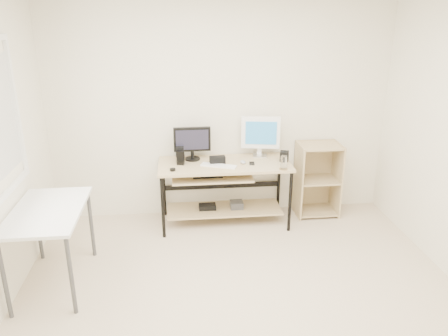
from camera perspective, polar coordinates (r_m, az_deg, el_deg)
name	(u,v)px	position (r m, az deg, el deg)	size (l,w,h in m)	color
room	(230,163)	(3.25, 0.75, 0.64)	(4.01, 4.01, 2.62)	beige
desk	(222,180)	(5.04, -0.22, -1.61)	(1.50, 0.65, 0.75)	tan
side_table	(48,218)	(4.16, -22.00, -6.05)	(0.60, 1.00, 0.75)	white
shelf_unit	(316,178)	(5.46, 11.98, -1.32)	(0.50, 0.40, 0.90)	tan
black_monitor	(192,141)	(5.03, -4.18, 3.50)	(0.42, 0.18, 0.39)	black
white_imac	(261,134)	(5.13, 4.80, 4.49)	(0.45, 0.14, 0.48)	silver
keyboard	(219,166)	(4.86, -0.70, 0.31)	(0.40, 0.11, 0.01)	white
mouse	(243,162)	(4.96, 2.47, 0.79)	(0.06, 0.10, 0.03)	#BBBBC0
center_speaker	(217,160)	(4.93, -0.87, 1.04)	(0.18, 0.08, 0.09)	black
speaker_left	(180,154)	(5.00, -5.78, 1.82)	(0.09, 0.09, 0.18)	black
speaker_right	(284,156)	(5.07, 7.87, 1.55)	(0.10, 0.10, 0.11)	black
audio_controller	(181,158)	(4.91, -5.70, 1.34)	(0.08, 0.05, 0.16)	black
volume_puck	(173,170)	(4.76, -6.72, -0.21)	(0.06, 0.06, 0.03)	black
smartphone	(252,163)	(4.95, 3.66, 0.61)	(0.06, 0.10, 0.01)	black
coaster	(283,169)	(4.82, 7.77, -0.12)	(0.09, 0.09, 0.01)	olive
drinking_glass	(284,162)	(4.80, 7.81, 0.72)	(0.07, 0.07, 0.14)	white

